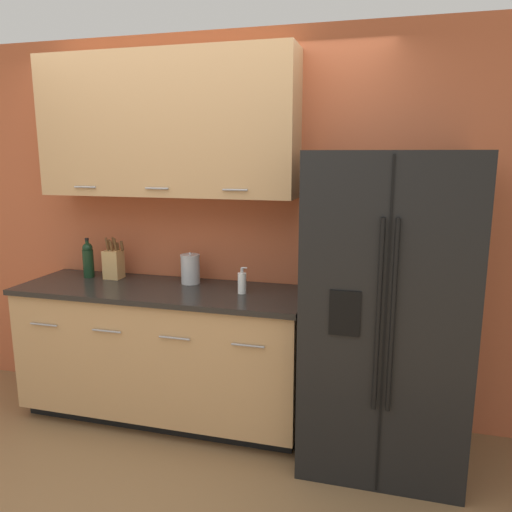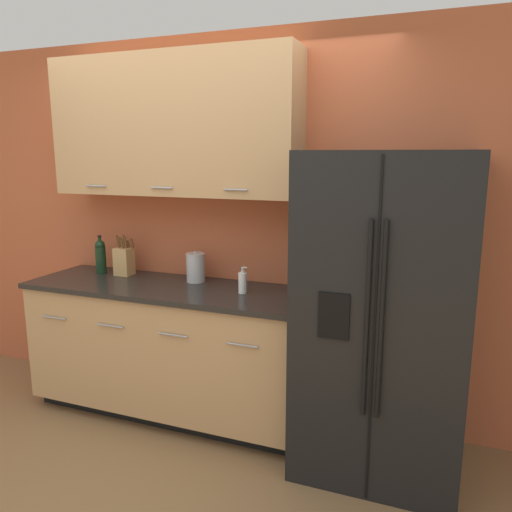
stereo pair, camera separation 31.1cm
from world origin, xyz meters
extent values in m
plane|color=olive|center=(0.00, 0.00, 0.00)|extent=(14.00, 14.00, 0.00)
cube|color=#BC5B38|center=(0.00, 1.29, 1.30)|extent=(10.00, 0.05, 2.60)
cube|color=tan|center=(-0.20, 1.10, 1.99)|extent=(1.75, 0.32, 0.92)
cylinder|color=#99999E|center=(-0.72, 0.93, 1.59)|extent=(0.16, 0.01, 0.01)
cylinder|color=#99999E|center=(-0.20, 0.93, 1.59)|extent=(0.16, 0.01, 0.01)
cylinder|color=#99999E|center=(0.33, 0.93, 1.59)|extent=(0.16, 0.01, 0.01)
cube|color=black|center=(-0.20, 0.98, 0.04)|extent=(1.89, 0.54, 0.09)
cube|color=tan|center=(-0.20, 0.94, 0.49)|extent=(1.93, 0.62, 0.81)
cube|color=black|center=(-0.20, 0.93, 0.92)|extent=(1.95, 0.64, 0.03)
cylinder|color=#99999E|center=(-0.89, 0.62, 0.72)|extent=(0.20, 0.01, 0.01)
cylinder|color=#99999E|center=(-0.43, 0.62, 0.72)|extent=(0.20, 0.01, 0.01)
cylinder|color=#99999E|center=(0.04, 0.62, 0.72)|extent=(0.20, 0.01, 0.01)
cylinder|color=#99999E|center=(0.50, 0.62, 0.72)|extent=(0.20, 0.01, 0.01)
cube|color=black|center=(1.26, 0.87, 0.91)|extent=(0.90, 0.77, 1.83)
cube|color=black|center=(1.26, 0.48, 0.91)|extent=(0.01, 0.01, 1.79)
cylinder|color=black|center=(1.23, 0.47, 1.00)|extent=(0.02, 0.02, 1.00)
cylinder|color=black|center=(1.30, 0.47, 1.00)|extent=(0.02, 0.02, 1.00)
cube|color=black|center=(1.06, 0.48, 1.00)|extent=(0.16, 0.01, 0.24)
cube|color=tan|center=(-0.64, 1.09, 1.03)|extent=(0.12, 0.11, 0.20)
cylinder|color=brown|center=(-0.67, 1.11, 1.17)|extent=(0.02, 0.03, 0.08)
cylinder|color=brown|center=(-0.67, 1.07, 1.18)|extent=(0.02, 0.03, 0.10)
cylinder|color=brown|center=(-0.64, 1.11, 1.18)|extent=(0.01, 0.03, 0.10)
cylinder|color=brown|center=(-0.64, 1.07, 1.17)|extent=(0.02, 0.03, 0.07)
cylinder|color=brown|center=(-0.60, 1.11, 1.16)|extent=(0.02, 0.03, 0.06)
cylinder|color=brown|center=(-0.60, 1.07, 1.18)|extent=(0.02, 0.04, 0.09)
cylinder|color=brown|center=(-0.57, 1.11, 1.17)|extent=(0.02, 0.03, 0.07)
cylinder|color=black|center=(-0.83, 1.07, 1.03)|extent=(0.08, 0.08, 0.20)
sphere|color=black|center=(-0.83, 1.07, 1.15)|extent=(0.07, 0.07, 0.07)
cylinder|color=black|center=(-0.83, 1.07, 1.17)|extent=(0.02, 0.02, 0.07)
cylinder|color=black|center=(-0.83, 1.07, 1.21)|extent=(0.03, 0.03, 0.02)
cylinder|color=white|center=(0.37, 0.95, 1.00)|extent=(0.05, 0.05, 0.13)
cylinder|color=#B2B2B5|center=(0.37, 0.95, 1.08)|extent=(0.02, 0.02, 0.04)
cylinder|color=#B2B2B5|center=(0.38, 0.95, 1.10)|extent=(0.03, 0.01, 0.01)
cylinder|color=#B7B7BA|center=(-0.05, 1.10, 1.03)|extent=(0.13, 0.13, 0.19)
cylinder|color=#B7B7BA|center=(-0.05, 1.10, 1.13)|extent=(0.13, 0.13, 0.01)
sphere|color=#B7B7BA|center=(-0.05, 1.10, 1.14)|extent=(0.02, 0.02, 0.02)
camera|label=1|loc=(1.26, -2.00, 1.80)|focal=35.00mm
camera|label=2|loc=(1.56, -1.90, 1.80)|focal=35.00mm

